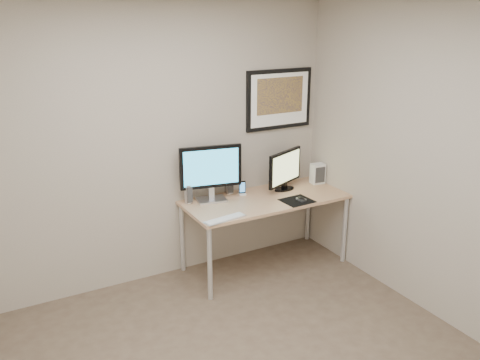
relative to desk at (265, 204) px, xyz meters
The scene contains 12 objects.
room 1.66m from the desk, 137.99° to the right, with size 3.60×3.60×3.60m.
desk is the anchor object (origin of this frame).
framed_art 1.07m from the desk, 43.46° to the left, with size 0.75×0.04×0.60m.
monitor_large 0.64m from the desk, 158.73° to the left, with size 0.59×0.24×0.54m.
monitor_tv 0.43m from the desk, 20.80° to the left, with size 0.49×0.23×0.41m.
speaker_left 0.77m from the desk, 161.11° to the left, with size 0.07×0.07×0.18m, color silver.
speaker_right 0.42m from the desk, 128.32° to the left, with size 0.08×0.08×0.20m, color silver.
phone_dock 0.28m from the desk, 127.68° to the left, with size 0.07×0.07×0.14m, color black.
keyboard 0.66m from the desk, 154.30° to the right, with size 0.39×0.11×0.01m, color silver.
mousepad 0.32m from the desk, 43.39° to the right, with size 0.29×0.25×0.00m, color black.
mouse 0.36m from the desk, 40.34° to the right, with size 0.05×0.09×0.03m, color black.
fan_unit 0.75m from the desk, ahead, with size 0.14×0.10×0.21m, color silver.
Camera 1 is at (-1.47, -2.59, 2.46)m, focal length 38.00 mm.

